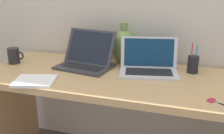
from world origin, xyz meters
TOP-DOWN VIEW (x-y plane):
  - desk at (0.00, 0.00)m, footprint 1.61×0.66m
  - laptop_left at (-0.21, 0.11)m, footprint 0.38×0.30m
  - laptop_right at (0.20, 0.11)m, footprint 0.39×0.28m
  - green_vase at (0.00, 0.27)m, footprint 0.16×0.16m
  - notebook_stack at (-0.38, -0.25)m, footprint 0.26×0.23m
  - coffee_mug at (-0.71, 0.02)m, footprint 0.12×0.08m
  - pen_cup at (0.47, 0.19)m, footprint 0.07×0.07m
  - scissors at (0.59, -0.22)m, footprint 0.14×0.11m

SIDE VIEW (x-z plane):
  - desk at x=0.00m, z-range 0.21..0.93m
  - scissors at x=0.59m, z-range 0.72..0.73m
  - notebook_stack at x=-0.38m, z-range 0.72..0.74m
  - coffee_mug at x=-0.71m, z-range 0.72..0.83m
  - pen_cup at x=0.47m, z-range 0.68..0.87m
  - laptop_right at x=0.20m, z-range 0.67..0.88m
  - laptop_left at x=-0.21m, z-range 0.66..0.90m
  - green_vase at x=0.00m, z-range 0.70..0.98m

